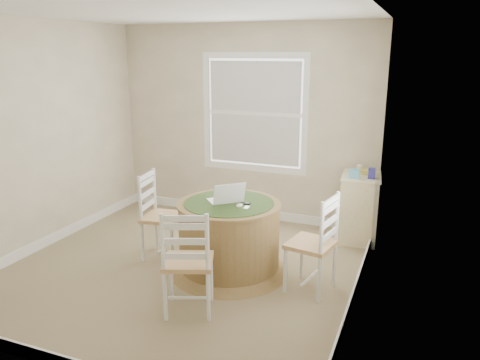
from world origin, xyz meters
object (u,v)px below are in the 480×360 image
at_px(round_table, 229,234).
at_px(laptop, 226,199).
at_px(chair_right, 311,244).
at_px(chair_left, 163,217).
at_px(corner_chest, 359,207).
at_px(chair_near, 188,261).

distance_m(round_table, laptop, 0.38).
distance_m(round_table, chair_right, 0.88).
bearing_deg(chair_left, laptop, -100.59).
bearing_deg(corner_chest, laptop, -136.17).
distance_m(chair_near, corner_chest, 2.52).
bearing_deg(round_table, chair_right, -7.89).
bearing_deg(chair_right, chair_left, -83.82).
relative_size(round_table, laptop, 2.83).
xyz_separation_m(chair_right, corner_chest, (0.25, 1.47, -0.07)).
height_order(chair_near, corner_chest, chair_near).
bearing_deg(laptop, round_table, 110.04).
relative_size(chair_left, laptop, 2.18).
height_order(chair_left, chair_near, same).
xyz_separation_m(chair_left, chair_near, (0.80, -0.91, 0.00)).
distance_m(chair_near, laptop, 0.92).
bearing_deg(round_table, corner_chest, 48.28).
relative_size(chair_right, laptop, 2.18).
distance_m(chair_left, chair_near, 1.21).
bearing_deg(round_table, chair_left, 172.75).
distance_m(chair_near, chair_right, 1.19).
xyz_separation_m(chair_near, laptop, (-0.02, 0.87, 0.31)).
distance_m(round_table, chair_near, 0.85).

